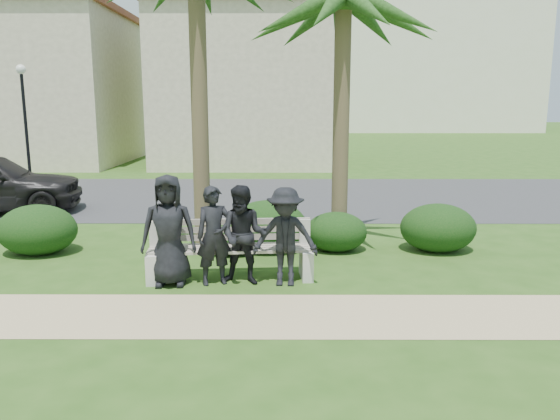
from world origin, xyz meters
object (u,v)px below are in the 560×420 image
at_px(street_lamp, 24,101).
at_px(man_a, 169,230).
at_px(park_bench, 231,254).
at_px(man_b, 214,236).
at_px(man_c, 244,235).
at_px(man_d, 285,237).
at_px(palm_right, 344,1).

relative_size(street_lamp, man_a, 2.42).
xyz_separation_m(street_lamp, park_bench, (8.87, -12.19, -2.52)).
xyz_separation_m(man_a, man_b, (0.71, 0.04, -0.09)).
height_order(man_c, man_d, man_c).
height_order(street_lamp, palm_right, palm_right).
height_order(man_b, palm_right, palm_right).
distance_m(street_lamp, man_d, 16.02).
height_order(man_a, man_d, man_a).
bearing_deg(man_b, man_a, 163.42).
relative_size(man_a, man_b, 1.12).
relative_size(street_lamp, man_d, 2.72).
bearing_deg(park_bench, street_lamp, 121.83).
bearing_deg(street_lamp, man_c, -53.82).
relative_size(man_a, man_c, 1.11).
distance_m(man_b, man_d, 1.13).
xyz_separation_m(man_c, palm_right, (1.76, 2.39, 3.95)).
relative_size(park_bench, palm_right, 0.48).
bearing_deg(palm_right, man_d, -114.26).
xyz_separation_m(street_lamp, man_d, (9.77, -12.51, -2.16)).
relative_size(park_bench, man_c, 1.70).
distance_m(park_bench, man_c, 0.52).
relative_size(man_b, man_c, 0.99).
xyz_separation_m(man_d, palm_right, (1.10, 2.45, 3.96)).
distance_m(street_lamp, man_c, 15.58).
height_order(park_bench, man_a, man_a).
distance_m(street_lamp, park_bench, 15.29).
xyz_separation_m(man_a, palm_right, (2.94, 2.43, 3.86)).
bearing_deg(man_b, man_c, -18.49).
bearing_deg(street_lamp, man_d, -52.02).
bearing_deg(palm_right, street_lamp, 137.20).
relative_size(man_b, man_d, 1.01).
bearing_deg(man_d, palm_right, 69.30).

